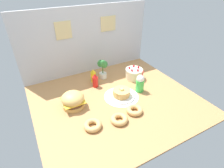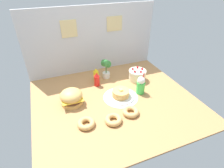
# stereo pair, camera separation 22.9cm
# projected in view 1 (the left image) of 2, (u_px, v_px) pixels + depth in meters

# --- Properties ---
(ground_plane) EXTENTS (1.98, 1.76, 0.02)m
(ground_plane) POSITION_uv_depth(u_px,v_px,m) (116.00, 100.00, 2.26)
(ground_plane) COLOR #B27F4C
(back_wall) EXTENTS (1.98, 0.04, 0.99)m
(back_wall) POSITION_uv_depth(u_px,v_px,m) (87.00, 41.00, 2.63)
(back_wall) COLOR silver
(back_wall) RESTS_ON ground_plane
(doily_mat) EXTENTS (0.45, 0.45, 0.00)m
(doily_mat) POSITION_uv_depth(u_px,v_px,m) (121.00, 96.00, 2.31)
(doily_mat) COLOR white
(doily_mat) RESTS_ON ground_plane
(burger) EXTENTS (0.27, 0.27, 0.19)m
(burger) POSITION_uv_depth(u_px,v_px,m) (73.00, 100.00, 2.10)
(burger) COLOR #DBA859
(burger) RESTS_ON ground_plane
(pancake_stack) EXTENTS (0.34, 0.34, 0.12)m
(pancake_stack) POSITION_uv_depth(u_px,v_px,m) (121.00, 93.00, 2.29)
(pancake_stack) COLOR white
(pancake_stack) RESTS_ON doily_mat
(layer_cake) EXTENTS (0.25, 0.25, 0.18)m
(layer_cake) POSITION_uv_depth(u_px,v_px,m) (134.00, 74.00, 2.66)
(layer_cake) COLOR beige
(layer_cake) RESTS_ON ground_plane
(ketchup_bottle) EXTENTS (0.08, 0.08, 0.20)m
(ketchup_bottle) POSITION_uv_depth(u_px,v_px,m) (95.00, 81.00, 2.46)
(ketchup_bottle) COLOR red
(ketchup_bottle) RESTS_ON ground_plane
(mustard_bottle) EXTENTS (0.08, 0.08, 0.20)m
(mustard_bottle) POSITION_uv_depth(u_px,v_px,m) (93.00, 76.00, 2.57)
(mustard_bottle) COLOR yellow
(mustard_bottle) RESTS_ON ground_plane
(cream_soda_cup) EXTENTS (0.11, 0.11, 0.30)m
(cream_soda_cup) POSITION_uv_depth(u_px,v_px,m) (140.00, 83.00, 2.36)
(cream_soda_cup) COLOR green
(cream_soda_cup) RESTS_ON ground_plane
(donut_pink_glaze) EXTENTS (0.19, 0.19, 0.06)m
(donut_pink_glaze) POSITION_uv_depth(u_px,v_px,m) (93.00, 125.00, 1.85)
(donut_pink_glaze) COLOR tan
(donut_pink_glaze) RESTS_ON ground_plane
(donut_chocolate) EXTENTS (0.19, 0.19, 0.06)m
(donut_chocolate) POSITION_uv_depth(u_px,v_px,m) (119.00, 119.00, 1.92)
(donut_chocolate) COLOR tan
(donut_chocolate) RESTS_ON ground_plane
(donut_vanilla) EXTENTS (0.19, 0.19, 0.06)m
(donut_vanilla) POSITION_uv_depth(u_px,v_px,m) (135.00, 110.00, 2.04)
(donut_vanilla) COLOR tan
(donut_vanilla) RESTS_ON ground_plane
(potted_plant) EXTENTS (0.15, 0.12, 0.31)m
(potted_plant) POSITION_uv_depth(u_px,v_px,m) (103.00, 68.00, 2.62)
(potted_plant) COLOR white
(potted_plant) RESTS_ON ground_plane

